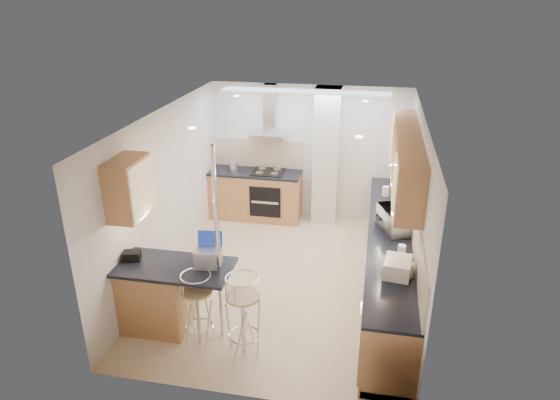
% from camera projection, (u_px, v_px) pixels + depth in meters
% --- Properties ---
extents(ground, '(4.80, 4.80, 0.00)m').
position_uv_depth(ground, '(285.00, 279.00, 7.54)').
color(ground, '#D0AC8A').
rests_on(ground, ground).
extents(room_shell, '(3.64, 4.84, 2.51)m').
position_uv_depth(room_shell, '(312.00, 176.00, 7.22)').
color(room_shell, silver).
rests_on(room_shell, ground).
extents(right_counter, '(0.63, 4.40, 0.92)m').
position_uv_depth(right_counter, '(388.00, 262.00, 7.09)').
color(right_counter, '#B57B48').
rests_on(right_counter, ground).
extents(back_counter, '(1.70, 0.63, 0.92)m').
position_uv_depth(back_counter, '(256.00, 194.00, 9.42)').
color(back_counter, '#B57B48').
rests_on(back_counter, ground).
extents(peninsula, '(1.47, 0.72, 0.94)m').
position_uv_depth(peninsula, '(175.00, 298.00, 6.24)').
color(peninsula, '#B57B48').
rests_on(peninsula, ground).
extents(microwave, '(0.59, 0.69, 0.32)m').
position_uv_depth(microwave, '(397.00, 220.00, 6.93)').
color(microwave, white).
rests_on(microwave, right_counter).
extents(laptop, '(0.34, 0.28, 0.22)m').
position_uv_depth(laptop, '(208.00, 258.00, 6.01)').
color(laptop, '#A8AAB0').
rests_on(laptop, peninsula).
extents(bag, '(0.24, 0.20, 0.11)m').
position_uv_depth(bag, '(132.00, 256.00, 6.16)').
color(bag, black).
rests_on(bag, peninsula).
extents(bar_stool_near, '(0.50, 0.50, 0.96)m').
position_uv_depth(bar_stool_near, '(198.00, 309.00, 6.02)').
color(bar_stool_near, tan).
rests_on(bar_stool_near, ground).
extents(bar_stool_end, '(0.60, 0.60, 1.04)m').
position_uv_depth(bar_stool_end, '(243.00, 315.00, 5.84)').
color(bar_stool_end, tan).
rests_on(bar_stool_end, ground).
extents(jar_a, '(0.16, 0.16, 0.18)m').
position_uv_depth(jar_a, '(389.00, 211.00, 7.39)').
color(jar_a, white).
rests_on(jar_a, right_counter).
extents(jar_b, '(0.14, 0.14, 0.16)m').
position_uv_depth(jar_b, '(386.00, 191.00, 8.14)').
color(jar_b, white).
rests_on(jar_b, right_counter).
extents(jar_c, '(0.18, 0.18, 0.18)m').
position_uv_depth(jar_c, '(408.00, 270.00, 5.83)').
color(jar_c, beige).
rests_on(jar_c, right_counter).
extents(jar_d, '(0.11, 0.11, 0.15)m').
position_uv_depth(jar_d, '(402.00, 251.00, 6.30)').
color(jar_d, white).
rests_on(jar_d, right_counter).
extents(bread_bin, '(0.35, 0.42, 0.20)m').
position_uv_depth(bread_bin, '(397.00, 267.00, 5.86)').
color(bread_bin, white).
rests_on(bread_bin, right_counter).
extents(kettle, '(0.16, 0.16, 0.21)m').
position_uv_depth(kettle, '(234.00, 166.00, 9.19)').
color(kettle, silver).
rests_on(kettle, back_counter).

